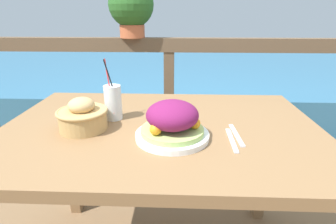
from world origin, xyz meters
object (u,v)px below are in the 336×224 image
object	(u,v)px
bread_basket	(83,116)
potted_plant	(131,7)
salad_plate	(172,123)
drink_glass	(113,102)

from	to	relation	value
bread_basket	potted_plant	distance (m)	0.98
salad_plate	potted_plant	size ratio (longest dim) A/B	0.74
salad_plate	drink_glass	size ratio (longest dim) A/B	1.04
drink_glass	bread_basket	bearing A→B (deg)	-129.36
bread_basket	potted_plant	world-z (taller)	potted_plant
drink_glass	potted_plant	xyz separation A→B (m)	(-0.04, 0.79, 0.38)
salad_plate	potted_plant	bearing A→B (deg)	106.87
salad_plate	potted_plant	world-z (taller)	potted_plant
salad_plate	bread_basket	bearing A→B (deg)	169.65
drink_glass	potted_plant	bearing A→B (deg)	93.15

